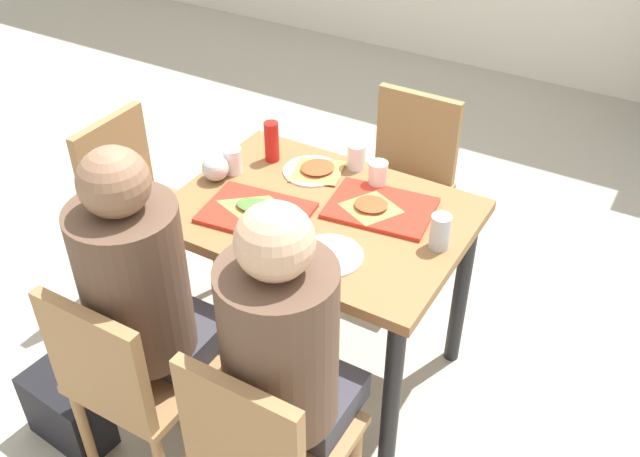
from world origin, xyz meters
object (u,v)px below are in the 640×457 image
Objects in this scene: chair_near_right at (264,446)px; paper_plate_near_edge at (329,256)px; pizza_slice_a at (258,207)px; plastic_cup_a at (356,156)px; plastic_cup_c at (233,160)px; pizza_slice_c at (318,169)px; paper_plate_center at (312,171)px; soda_can at (440,232)px; pizza_slice_b at (371,206)px; plastic_cup_b at (276,250)px; condiment_bottle at (272,141)px; handbag at (68,411)px; foil_bundle at (215,168)px; chair_left_end at (137,200)px; person_in_red at (146,292)px; tray_red_far at (380,208)px; chair_near_left at (127,377)px; main_table at (320,238)px; tray_red_near at (256,213)px; person_in_brown_jacket at (288,354)px; plastic_cup_d at (378,175)px; chair_far_side at (406,175)px.

paper_plate_near_edge is at bearing 100.54° from chair_near_right.
plastic_cup_a is (0.15, 0.44, 0.03)m from pizza_slice_a.
plastic_cup_c is (-0.56, 0.26, 0.05)m from paper_plate_near_edge.
pizza_slice_c is (-0.29, 0.42, 0.01)m from paper_plate_near_edge.
paper_plate_center is 1.80× the size of soda_can.
soda_can reaches higher than pizza_slice_b.
pizza_slice_a is 2.53× the size of plastic_cup_b.
plastic_cup_a is 1.00× the size of plastic_cup_c.
paper_plate_center is at bearing -161.71° from pizza_slice_c.
pizza_slice_c is (0.04, 0.33, -0.01)m from pizza_slice_a.
pizza_slice_b is at bearing 72.05° from plastic_cup_b.
condiment_bottle is 1.24m from handbag.
foil_bundle is at bearing -109.00° from plastic_cup_c.
plastic_cup_c is at bearing -150.63° from pizza_slice_c.
plastic_cup_b reaches higher than pizza_slice_a.
chair_left_end is 0.92m from person_in_red.
tray_red_far is (1.07, 0.11, 0.27)m from chair_left_end.
chair_near_left is 1.01m from pizza_slice_c.
soda_can is 1.22× the size of foil_bundle.
tray_red_near reaches higher than main_table.
handbag is at bearing -123.46° from pizza_slice_a.
pizza_slice_a is (0.00, 0.01, 0.02)m from tray_red_near.
tray_red_far is 1.34m from handbag.
person_in_brown_jacket is at bearing -54.29° from condiment_bottle.
person_in_brown_jacket is (0.51, 0.00, 0.00)m from person_in_red.
pizza_slice_a is 0.28m from foil_bundle.
paper_plate_center is (0.10, 0.96, 0.27)m from chair_near_left.
plastic_cup_d is (0.10, 0.24, 0.17)m from main_table.
person_in_brown_jacket is 5.03× the size of pizza_slice_a.
tray_red_near is 0.28m from foil_bundle.
paper_plate_near_edge is 0.62m from foil_bundle.
tray_red_near is 0.47m from plastic_cup_a.
soda_can reaches higher than pizza_slice_c.
main_table is 0.81× the size of person_in_red.
chair_far_side reaches higher than tray_red_far.
pizza_slice_c is (-0.31, 0.10, 0.01)m from tray_red_far.
plastic_cup_c is (-0.44, 0.37, 0.00)m from plastic_cup_b.
pizza_slice_a reaches higher than tray_red_near.
chair_near_left is 1.02m from condiment_bottle.
pizza_slice_a is 0.37m from condiment_bottle.
chair_near_left reaches higher than main_table.
tray_red_far is (0.44, 0.87, 0.27)m from chair_near_left.
tray_red_far is at bearing 5.92° from chair_left_end.
chair_left_end is 8.62× the size of plastic_cup_b.
person_in_red is at bearing -77.10° from plastic_cup_c.
tray_red_far reaches higher than paper_plate_near_edge.
pizza_slice_b reaches higher than main_table.
paper_plate_near_edge is at bearing 36.75° from handbag.
plastic_cup_d is 1.41m from handbag.
main_table is 8.40× the size of soda_can.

